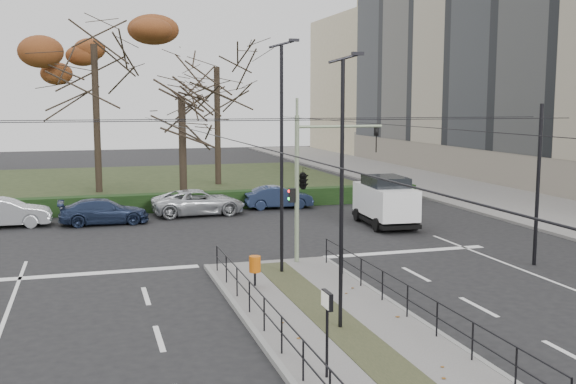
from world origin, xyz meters
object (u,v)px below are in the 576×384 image
at_px(traffic_light, 305,177).
at_px(bare_tree_near, 182,106).
at_px(parked_car_third, 104,212).
at_px(bare_tree_center, 217,76).
at_px(parked_car_fifth, 278,197).
at_px(parked_car_fourth, 199,202).
at_px(white_van, 385,200).
at_px(parked_car_second, 5,213).
at_px(info_panel, 327,310).
at_px(rust_tree, 94,44).
at_px(litter_bin, 255,265).
at_px(streetlamp_median_near, 342,191).
at_px(streetlamp_median_far, 282,156).

relative_size(traffic_light, bare_tree_near, 0.66).
bearing_deg(bare_tree_near, parked_car_third, -132.60).
xyz_separation_m(bare_tree_center, parked_car_fifth, (1.29, -11.57, -7.28)).
xyz_separation_m(parked_car_fourth, white_van, (8.30, -5.77, 0.58)).
bearing_deg(traffic_light, parked_car_second, 135.51).
xyz_separation_m(info_panel, bare_tree_center, (4.31, 35.21, 6.28)).
relative_size(parked_car_second, rust_tree, 0.34).
height_order(litter_bin, parked_car_fifth, parked_car_fifth).
bearing_deg(parked_car_second, streetlamp_median_near, -150.37).
bearing_deg(parked_car_third, parked_car_fifth, -76.78).
xyz_separation_m(info_panel, parked_car_third, (-4.11, 21.29, -1.01)).
bearing_deg(white_van, bare_tree_near, 132.25).
xyz_separation_m(parked_car_second, white_van, (17.93, -4.90, 0.56)).
distance_m(parked_car_second, rust_tree, 15.26).
bearing_deg(parked_car_second, info_panel, -156.95).
relative_size(streetlamp_median_far, parked_car_third, 1.84).
distance_m(info_panel, parked_car_fifth, 24.32).
bearing_deg(traffic_light, white_van, 46.12).
bearing_deg(traffic_light, bare_tree_center, 86.71).
bearing_deg(litter_bin, white_van, 46.34).
bearing_deg(streetlamp_median_near, litter_bin, 104.47).
height_order(traffic_light, streetlamp_median_far, streetlamp_median_far).
relative_size(streetlamp_median_near, streetlamp_median_far, 0.89).
height_order(streetlamp_median_near, bare_tree_center, bare_tree_center).
xyz_separation_m(streetlamp_median_far, parked_car_fourth, (-0.75, 13.64, -3.53)).
distance_m(litter_bin, white_van, 12.89).
bearing_deg(info_panel, streetlamp_median_far, 79.88).
relative_size(streetlamp_median_far, white_van, 1.70).
bearing_deg(parked_car_fourth, bare_tree_near, 1.89).
relative_size(info_panel, rust_tree, 0.15).
distance_m(white_van, rust_tree, 22.67).
relative_size(white_van, bare_tree_near, 0.57).
relative_size(streetlamp_median_near, rust_tree, 0.56).
distance_m(streetlamp_median_far, bare_tree_center, 26.58).
xyz_separation_m(streetlamp_median_near, bare_tree_center, (2.84, 32.27, 4.13)).
bearing_deg(white_van, parked_car_fifth, 117.86).
height_order(white_van, bare_tree_near, bare_tree_near).
relative_size(rust_tree, parked_car_fifth, 3.27).
xyz_separation_m(streetlamp_median_near, bare_tree_near, (-0.90, 23.43, 2.05)).
relative_size(info_panel, parked_car_fifth, 0.49).
bearing_deg(info_panel, parked_car_third, 100.93).
distance_m(parked_car_third, rust_tree, 14.99).
bearing_deg(streetlamp_median_far, rust_tree, 103.39).
xyz_separation_m(litter_bin, bare_tree_near, (0.29, 18.80, 5.00)).
bearing_deg(bare_tree_center, rust_tree, -166.39).
xyz_separation_m(litter_bin, parked_car_second, (-9.03, 14.22, -0.12)).
xyz_separation_m(rust_tree, parked_car_fifth, (9.74, -9.53, -9.14)).
height_order(info_panel, bare_tree_near, bare_tree_near).
distance_m(info_panel, white_van, 19.23).
height_order(litter_bin, streetlamp_median_near, streetlamp_median_near).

